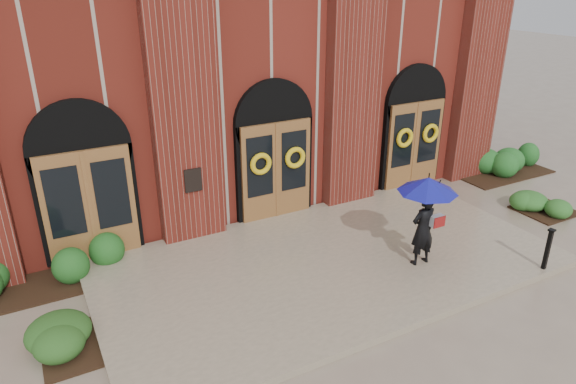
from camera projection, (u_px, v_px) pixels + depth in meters
ground at (332, 268)px, 11.32m from camera, size 90.00×90.00×0.00m
landing at (329, 262)px, 11.42m from camera, size 10.00×5.30×0.15m
church_building at (193, 54)px, 17.05m from camera, size 16.20×12.53×7.00m
man_with_umbrella at (426, 204)px, 10.71m from camera, size 1.29×1.29×2.01m
metal_post at (548, 248)px, 10.84m from camera, size 0.15×0.15×0.94m
hedge_wall_left at (57, 269)px, 10.63m from camera, size 2.80×1.12×0.72m
hedge_wall_right at (506, 163)px, 16.42m from camera, size 2.93×1.17×0.75m
hedge_front_left at (89, 331)px, 8.95m from camera, size 1.48×1.27×0.52m
hedge_front_right at (546, 203)px, 13.93m from camera, size 1.31×1.12×0.46m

